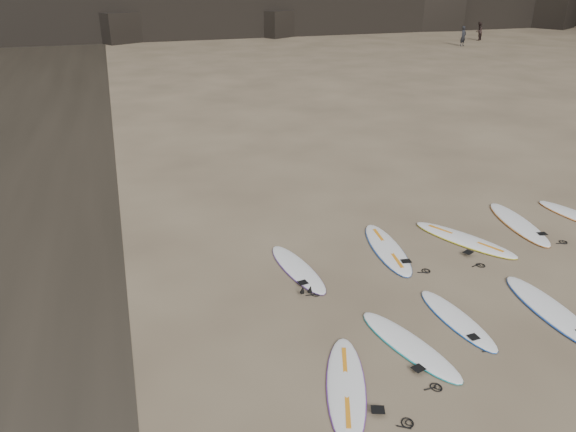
{
  "coord_description": "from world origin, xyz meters",
  "views": [
    {
      "loc": [
        -6.74,
        -7.53,
        6.27
      ],
      "look_at": [
        -3.63,
        2.53,
        1.5
      ],
      "focal_mm": 35.0,
      "sensor_mm": 36.0,
      "label": 1
    }
  ],
  "objects_px": {
    "surfboard_5": "(298,268)",
    "person_a": "(463,36)",
    "surfboard_8": "(518,223)",
    "surfboard_0": "(346,386)",
    "person_b": "(479,31)",
    "surfboard_1": "(409,345)",
    "surfboard_3": "(552,311)",
    "surfboard_2": "(457,319)",
    "surfboard_7": "(464,239)",
    "surfboard_6": "(387,248)"
  },
  "relations": [
    {
      "from": "surfboard_6",
      "to": "person_a",
      "type": "height_order",
      "value": "person_a"
    },
    {
      "from": "surfboard_0",
      "to": "surfboard_7",
      "type": "distance_m",
      "value": 6.27
    },
    {
      "from": "surfboard_1",
      "to": "surfboard_2",
      "type": "xyz_separation_m",
      "value": [
        1.26,
        0.45,
        -0.0
      ]
    },
    {
      "from": "surfboard_2",
      "to": "person_b",
      "type": "relative_size",
      "value": 1.44
    },
    {
      "from": "surfboard_8",
      "to": "surfboard_7",
      "type": "bearing_deg",
      "value": -160.37
    },
    {
      "from": "person_a",
      "to": "person_b",
      "type": "xyz_separation_m",
      "value": [
        3.42,
        2.84,
        -0.02
      ]
    },
    {
      "from": "person_b",
      "to": "surfboard_8",
      "type": "bearing_deg",
      "value": 21.6
    },
    {
      "from": "surfboard_0",
      "to": "surfboard_7",
      "type": "relative_size",
      "value": 0.92
    },
    {
      "from": "surfboard_7",
      "to": "surfboard_8",
      "type": "height_order",
      "value": "same"
    },
    {
      "from": "surfboard_3",
      "to": "person_a",
      "type": "bearing_deg",
      "value": 60.92
    },
    {
      "from": "surfboard_1",
      "to": "person_b",
      "type": "distance_m",
      "value": 45.73
    },
    {
      "from": "surfboard_2",
      "to": "surfboard_8",
      "type": "height_order",
      "value": "surfboard_8"
    },
    {
      "from": "surfboard_7",
      "to": "person_b",
      "type": "bearing_deg",
      "value": 28.12
    },
    {
      "from": "surfboard_5",
      "to": "person_a",
      "type": "height_order",
      "value": "person_a"
    },
    {
      "from": "person_b",
      "to": "surfboard_7",
      "type": "bearing_deg",
      "value": 19.69
    },
    {
      "from": "person_a",
      "to": "surfboard_5",
      "type": "bearing_deg",
      "value": -150.4
    },
    {
      "from": "surfboard_0",
      "to": "surfboard_5",
      "type": "height_order",
      "value": "surfboard_0"
    },
    {
      "from": "surfboard_3",
      "to": "surfboard_7",
      "type": "distance_m",
      "value": 3.23
    },
    {
      "from": "surfboard_5",
      "to": "person_b",
      "type": "bearing_deg",
      "value": 42.08
    },
    {
      "from": "surfboard_1",
      "to": "surfboard_5",
      "type": "bearing_deg",
      "value": 92.44
    },
    {
      "from": "surfboard_5",
      "to": "surfboard_8",
      "type": "relative_size",
      "value": 0.87
    },
    {
      "from": "surfboard_1",
      "to": "surfboard_7",
      "type": "height_order",
      "value": "surfboard_7"
    },
    {
      "from": "person_a",
      "to": "surfboard_0",
      "type": "bearing_deg",
      "value": -147.67
    },
    {
      "from": "surfboard_0",
      "to": "surfboard_8",
      "type": "height_order",
      "value": "surfboard_8"
    },
    {
      "from": "surfboard_8",
      "to": "person_a",
      "type": "distance_m",
      "value": 35.49
    },
    {
      "from": "surfboard_0",
      "to": "surfboard_6",
      "type": "height_order",
      "value": "surfboard_6"
    },
    {
      "from": "surfboard_3",
      "to": "surfboard_7",
      "type": "relative_size",
      "value": 1.01
    },
    {
      "from": "surfboard_8",
      "to": "surfboard_3",
      "type": "bearing_deg",
      "value": -111.05
    },
    {
      "from": "surfboard_8",
      "to": "surfboard_0",
      "type": "bearing_deg",
      "value": -138.68
    },
    {
      "from": "surfboard_0",
      "to": "surfboard_1",
      "type": "distance_m",
      "value": 1.63
    },
    {
      "from": "person_b",
      "to": "person_a",
      "type": "bearing_deg",
      "value": 4.16
    },
    {
      "from": "surfboard_3",
      "to": "person_b",
      "type": "distance_m",
      "value": 43.83
    },
    {
      "from": "surfboard_0",
      "to": "person_a",
      "type": "bearing_deg",
      "value": 74.7
    },
    {
      "from": "person_b",
      "to": "surfboard_0",
      "type": "bearing_deg",
      "value": 17.66
    },
    {
      "from": "surfboard_2",
      "to": "surfboard_7",
      "type": "height_order",
      "value": "surfboard_7"
    },
    {
      "from": "surfboard_7",
      "to": "surfboard_3",
      "type": "bearing_deg",
      "value": -119.47
    },
    {
      "from": "surfboard_2",
      "to": "surfboard_3",
      "type": "height_order",
      "value": "surfboard_3"
    },
    {
      "from": "surfboard_1",
      "to": "surfboard_6",
      "type": "distance_m",
      "value": 3.7
    },
    {
      "from": "surfboard_2",
      "to": "person_a",
      "type": "distance_m",
      "value": 40.37
    },
    {
      "from": "surfboard_0",
      "to": "surfboard_5",
      "type": "relative_size",
      "value": 1.06
    },
    {
      "from": "surfboard_1",
      "to": "surfboard_3",
      "type": "bearing_deg",
      "value": -13.53
    },
    {
      "from": "surfboard_0",
      "to": "person_b",
      "type": "distance_m",
      "value": 47.14
    },
    {
      "from": "surfboard_7",
      "to": "person_b",
      "type": "distance_m",
      "value": 41.07
    },
    {
      "from": "surfboard_6",
      "to": "person_b",
      "type": "height_order",
      "value": "person_b"
    },
    {
      "from": "surfboard_2",
      "to": "surfboard_8",
      "type": "xyz_separation_m",
      "value": [
        3.94,
        3.29,
        0.01
      ]
    },
    {
      "from": "surfboard_8",
      "to": "surfboard_2",
      "type": "bearing_deg",
      "value": -132.09
    },
    {
      "from": "person_a",
      "to": "person_b",
      "type": "height_order",
      "value": "person_a"
    },
    {
      "from": "surfboard_3",
      "to": "surfboard_6",
      "type": "distance_m",
      "value": 3.85
    },
    {
      "from": "surfboard_0",
      "to": "person_b",
      "type": "xyz_separation_m",
      "value": [
        28.22,
        37.75,
        0.72
      ]
    },
    {
      "from": "surfboard_7",
      "to": "surfboard_8",
      "type": "distance_m",
      "value": 1.91
    }
  ]
}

